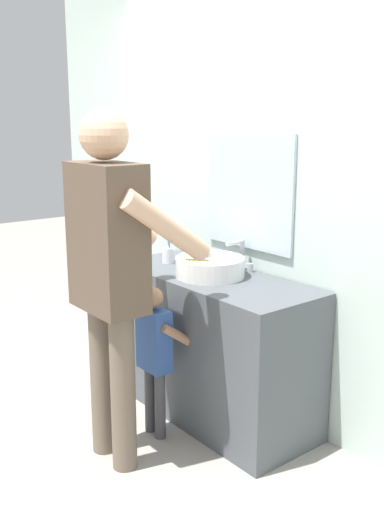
{
  "coord_description": "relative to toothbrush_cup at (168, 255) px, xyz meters",
  "views": [
    {
      "loc": [
        2.45,
        -1.8,
        1.72
      ],
      "look_at": [
        0.0,
        0.15,
        0.98
      ],
      "focal_mm": 41.4,
      "sensor_mm": 36.0,
      "label": 1
    }
  ],
  "objects": [
    {
      "name": "adult_parent",
      "position": [
        0.46,
        -0.67,
        0.16
      ],
      "size": [
        0.54,
        0.57,
        1.75
      ],
      "color": "#6B5B4C",
      "rests_on": "ground"
    },
    {
      "name": "toothbrush_cup",
      "position": [
        0.0,
        0.0,
        0.0
      ],
      "size": [
        0.07,
        0.07,
        0.21
      ],
      "color": "silver",
      "rests_on": "vanity_cabinet"
    },
    {
      "name": "sink_basin",
      "position": [
        0.4,
        -0.0,
        0.01
      ],
      "size": [
        0.39,
        0.39,
        0.11
      ],
      "color": "white",
      "rests_on": "vanity_cabinet"
    },
    {
      "name": "ground_plane",
      "position": [
        0.4,
        -0.28,
        -0.89
      ],
      "size": [
        14.0,
        14.0,
        0.0
      ],
      "primitive_type": "plane",
      "color": "#9E998E"
    },
    {
      "name": "vanity_cabinet",
      "position": [
        0.4,
        0.02,
        -0.47
      ],
      "size": [
        1.31,
        0.54,
        0.84
      ],
      "primitive_type": "cube",
      "color": "#4C5156",
      "rests_on": "ground"
    },
    {
      "name": "back_wall",
      "position": [
        0.4,
        0.34,
        0.46
      ],
      "size": [
        4.4,
        0.1,
        2.7
      ],
      "color": "silver",
      "rests_on": "ground"
    },
    {
      "name": "faucet",
      "position": [
        0.4,
        0.23,
        0.03
      ],
      "size": [
        0.18,
        0.14,
        0.18
      ],
      "color": "#B7BABF",
      "rests_on": "vanity_cabinet"
    },
    {
      "name": "child_toddler",
      "position": [
        0.4,
        -0.38,
        -0.39
      ],
      "size": [
        0.26,
        0.26,
        0.85
      ],
      "color": "#47474C",
      "rests_on": "ground"
    }
  ]
}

